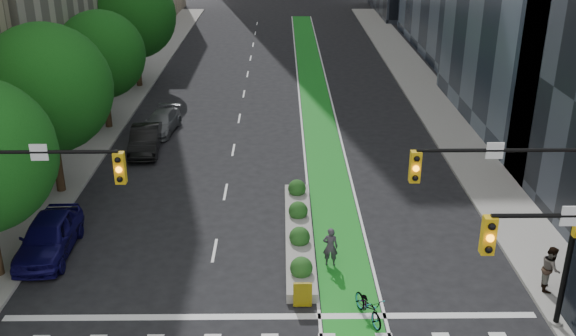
{
  "coord_description": "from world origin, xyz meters",
  "views": [
    {
      "loc": [
        0.45,
        -18.28,
        14.19
      ],
      "look_at": [
        0.72,
        8.09,
        3.0
      ],
      "focal_mm": 40.0,
      "sensor_mm": 36.0,
      "label": 1
    }
  ],
  "objects_px": {
    "cyclist": "(330,247)",
    "parked_car_left_mid": "(145,140)",
    "bicycle": "(368,306)",
    "parked_car_left_near": "(49,236)",
    "parked_car_left_far": "(161,122)",
    "median_planter": "(299,231)",
    "pedestrian_near": "(551,268)"
  },
  "relations": [
    {
      "from": "bicycle",
      "to": "pedestrian_near",
      "type": "bearing_deg",
      "value": -6.7
    },
    {
      "from": "parked_car_left_near",
      "to": "parked_car_left_far",
      "type": "xyz_separation_m",
      "value": [
        2.11,
        15.52,
        -0.2
      ]
    },
    {
      "from": "bicycle",
      "to": "parked_car_left_near",
      "type": "distance_m",
      "value": 13.9
    },
    {
      "from": "median_planter",
      "to": "bicycle",
      "type": "distance_m",
      "value": 6.42
    },
    {
      "from": "median_planter",
      "to": "cyclist",
      "type": "height_order",
      "value": "cyclist"
    },
    {
      "from": "cyclist",
      "to": "pedestrian_near",
      "type": "distance_m",
      "value": 8.56
    },
    {
      "from": "parked_car_left_far",
      "to": "parked_car_left_near",
      "type": "bearing_deg",
      "value": -91.24
    },
    {
      "from": "parked_car_left_near",
      "to": "median_planter",
      "type": "bearing_deg",
      "value": 4.65
    },
    {
      "from": "pedestrian_near",
      "to": "parked_car_left_far",
      "type": "bearing_deg",
      "value": 58.34
    },
    {
      "from": "parked_car_left_near",
      "to": "cyclist",
      "type": "bearing_deg",
      "value": -6.84
    },
    {
      "from": "bicycle",
      "to": "parked_car_left_mid",
      "type": "bearing_deg",
      "value": 104.42
    },
    {
      "from": "parked_car_left_mid",
      "to": "parked_car_left_far",
      "type": "distance_m",
      "value": 3.57
    },
    {
      "from": "parked_car_left_mid",
      "to": "parked_car_left_far",
      "type": "relative_size",
      "value": 1.03
    },
    {
      "from": "median_planter",
      "to": "parked_car_left_mid",
      "type": "height_order",
      "value": "parked_car_left_mid"
    },
    {
      "from": "cyclist",
      "to": "pedestrian_near",
      "type": "height_order",
      "value": "pedestrian_near"
    },
    {
      "from": "cyclist",
      "to": "pedestrian_near",
      "type": "relative_size",
      "value": 0.95
    },
    {
      "from": "parked_car_left_mid",
      "to": "parked_car_left_far",
      "type": "bearing_deg",
      "value": 79.66
    },
    {
      "from": "median_planter",
      "to": "bicycle",
      "type": "height_order",
      "value": "median_planter"
    },
    {
      "from": "parked_car_left_near",
      "to": "parked_car_left_far",
      "type": "height_order",
      "value": "parked_car_left_near"
    },
    {
      "from": "bicycle",
      "to": "parked_car_left_far",
      "type": "distance_m",
      "value": 23.03
    },
    {
      "from": "median_planter",
      "to": "parked_car_left_far",
      "type": "distance_m",
      "value": 16.67
    },
    {
      "from": "median_planter",
      "to": "parked_car_left_mid",
      "type": "xyz_separation_m",
      "value": [
        -8.93,
        10.73,
        0.4
      ]
    },
    {
      "from": "median_planter",
      "to": "parked_car_left_far",
      "type": "relative_size",
      "value": 2.27
    },
    {
      "from": "median_planter",
      "to": "pedestrian_near",
      "type": "xyz_separation_m",
      "value": [
        9.54,
        -4.32,
        0.69
      ]
    },
    {
      "from": "cyclist",
      "to": "parked_car_left_near",
      "type": "distance_m",
      "value": 11.98
    },
    {
      "from": "cyclist",
      "to": "parked_car_left_far",
      "type": "height_order",
      "value": "cyclist"
    },
    {
      "from": "parked_car_left_far",
      "to": "parked_car_left_mid",
      "type": "bearing_deg",
      "value": -88.94
    },
    {
      "from": "bicycle",
      "to": "cyclist",
      "type": "relative_size",
      "value": 1.16
    },
    {
      "from": "parked_car_left_far",
      "to": "pedestrian_near",
      "type": "bearing_deg",
      "value": -39.23
    },
    {
      "from": "cyclist",
      "to": "parked_car_left_near",
      "type": "bearing_deg",
      "value": 1.31
    },
    {
      "from": "bicycle",
      "to": "parked_car_left_near",
      "type": "xyz_separation_m",
      "value": [
        -13.06,
        4.74,
        0.33
      ]
    },
    {
      "from": "cyclist",
      "to": "parked_car_left_mid",
      "type": "distance_m",
      "value": 16.5
    }
  ]
}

